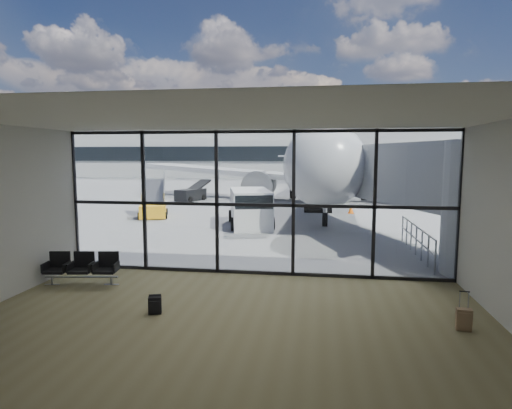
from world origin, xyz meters
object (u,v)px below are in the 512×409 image
(belt_loader, at_px, (191,194))
(mobile_stairs, at_px, (153,208))
(seating_row, at_px, (83,266))
(suitcase, at_px, (464,319))
(backpack, at_px, (155,305))
(service_van, at_px, (250,208))
(airliner, at_px, (329,162))

(belt_loader, distance_m, mobile_stairs, 9.42)
(belt_loader, bearing_deg, seating_row, -60.70)
(suitcase, bearing_deg, mobile_stairs, 137.75)
(backpack, height_order, suitcase, suitcase)
(suitcase, distance_m, belt_loader, 28.19)
(backpack, height_order, service_van, service_van)
(backpack, bearing_deg, suitcase, -17.22)
(airliner, bearing_deg, belt_loader, -158.81)
(suitcase, xyz_separation_m, belt_loader, (-13.57, 24.70, 0.30))
(airliner, distance_m, belt_loader, 12.20)
(suitcase, bearing_deg, airliner, 101.87)
(seating_row, relative_size, belt_loader, 0.55)
(service_van, bearing_deg, mobile_stairs, 144.25)
(suitcase, bearing_deg, backpack, -172.39)
(backpack, xyz_separation_m, belt_loader, (-6.70, 24.75, 0.34))
(airliner, height_order, belt_loader, airliner)
(backpack, xyz_separation_m, airliner, (4.54, 28.74, 2.94))
(service_van, bearing_deg, suitcase, -76.53)
(backpack, relative_size, airliner, 0.01)
(seating_row, distance_m, backpack, 3.59)
(suitcase, relative_size, service_van, 0.18)
(service_van, distance_m, belt_loader, 13.79)
(airliner, height_order, service_van, airliner)
(belt_loader, bearing_deg, suitcase, -41.18)
(seating_row, xyz_separation_m, service_van, (3.17, 10.84, 0.47))
(seating_row, xyz_separation_m, suitcase, (9.86, -1.93, -0.26))
(airliner, bearing_deg, seating_row, -104.05)
(service_van, height_order, mobile_stairs, mobile_stairs)
(belt_loader, height_order, mobile_stairs, mobile_stairs)
(service_van, bearing_deg, backpack, -105.04)
(seating_row, bearing_deg, service_van, 65.01)
(airliner, xyz_separation_m, belt_loader, (-11.23, -3.99, -2.60))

